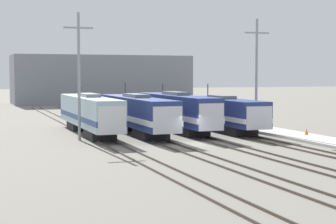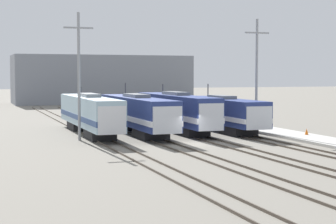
# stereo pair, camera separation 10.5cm
# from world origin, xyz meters

# --- Properties ---
(ground_plane) EXTENTS (400.00, 400.00, 0.00)m
(ground_plane) POSITION_xyz_m (0.00, 0.00, 0.00)
(ground_plane) COLOR slate
(rail_pair_far_left) EXTENTS (1.51, 120.00, 0.15)m
(rail_pair_far_left) POSITION_xyz_m (-7.12, 0.00, 0.07)
(rail_pair_far_left) COLOR #4C4238
(rail_pair_far_left) RESTS_ON ground_plane
(rail_pair_center_left) EXTENTS (1.51, 120.00, 0.15)m
(rail_pair_center_left) POSITION_xyz_m (-2.37, 0.00, 0.07)
(rail_pair_center_left) COLOR #4C4238
(rail_pair_center_left) RESTS_ON ground_plane
(rail_pair_center_right) EXTENTS (1.51, 120.00, 0.15)m
(rail_pair_center_right) POSITION_xyz_m (2.37, 0.00, 0.07)
(rail_pair_center_right) COLOR #4C4238
(rail_pair_center_right) RESTS_ON ground_plane
(rail_pair_far_right) EXTENTS (1.51, 120.00, 0.15)m
(rail_pair_far_right) POSITION_xyz_m (7.12, 0.00, 0.07)
(rail_pair_far_right) COLOR #4C4238
(rail_pair_far_right) RESTS_ON ground_plane
(locomotive_far_left) EXTENTS (2.80, 19.95, 4.87)m
(locomotive_far_left) POSITION_xyz_m (-7.12, 10.58, 2.19)
(locomotive_far_left) COLOR #232326
(locomotive_far_left) RESTS_ON ground_plane
(locomotive_center_left) EXTENTS (3.02, 19.72, 5.30)m
(locomotive_center_left) POSITION_xyz_m (-2.37, 9.40, 2.16)
(locomotive_center_left) COLOR black
(locomotive_center_left) RESTS_ON ground_plane
(locomotive_center_right) EXTENTS (2.78, 19.37, 5.12)m
(locomotive_center_right) POSITION_xyz_m (2.37, 10.38, 2.23)
(locomotive_center_right) COLOR black
(locomotive_center_right) RESTS_ON ground_plane
(locomotive_far_right) EXTENTS (3.01, 17.01, 5.15)m
(locomotive_far_right) POSITION_xyz_m (7.12, 8.59, 2.04)
(locomotive_far_right) COLOR black
(locomotive_far_right) RESTS_ON ground_plane
(catenary_tower_left) EXTENTS (2.79, 0.27, 12.02)m
(catenary_tower_left) POSITION_xyz_m (-9.11, 6.00, 6.36)
(catenary_tower_left) COLOR gray
(catenary_tower_left) RESTS_ON ground_plane
(catenary_tower_right) EXTENTS (2.79, 0.27, 12.02)m
(catenary_tower_right) POSITION_xyz_m (9.68, 6.00, 6.36)
(catenary_tower_right) COLOR gray
(catenary_tower_right) RESTS_ON ground_plane
(platform) EXTENTS (4.00, 120.00, 0.26)m
(platform) POSITION_xyz_m (11.75, 0.00, 0.13)
(platform) COLOR #B7B5AD
(platform) RESTS_ON ground_plane
(traffic_cone) EXTENTS (0.36, 0.36, 0.62)m
(traffic_cone) POSITION_xyz_m (12.59, 0.95, 0.57)
(traffic_cone) COLOR orange
(traffic_cone) RESTS_ON platform
(depot_building) EXTENTS (38.06, 13.58, 10.33)m
(depot_building) POSITION_xyz_m (8.75, 74.74, 5.16)
(depot_building) COLOR gray
(depot_building) RESTS_ON ground_plane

